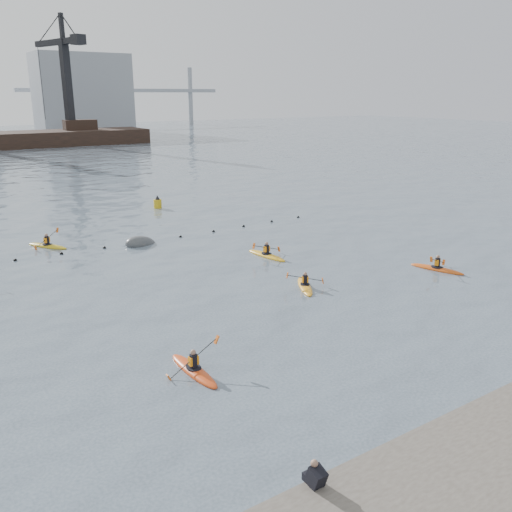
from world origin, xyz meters
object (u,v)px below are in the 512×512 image
object	(u,v)px
kayaker_3	(267,255)
mooring_buoy	(141,244)
kayaker_0	(194,369)
kayaker_5	(47,245)
kayaker_1	(305,286)
nav_buoy	(158,204)
kayaker_4	(437,268)

from	to	relation	value
kayaker_3	mooring_buoy	distance (m)	9.84
kayaker_0	mooring_buoy	xyz separation A→B (m)	(5.59, 19.49, -0.11)
kayaker_5	kayaker_1	bearing A→B (deg)	-91.91
kayaker_3	nav_buoy	xyz separation A→B (m)	(0.47, 19.55, 0.32)
kayaker_1	nav_buoy	size ratio (longest dim) A/B	2.21
kayaker_0	kayaker_1	distance (m)	11.31
kayaker_0	kayaker_4	size ratio (longest dim) A/B	0.98
kayaker_3	kayaker_5	size ratio (longest dim) A/B	1.10
mooring_buoy	kayaker_5	bearing A→B (deg)	152.66
kayaker_0	nav_buoy	world-z (taller)	kayaker_0
kayaker_4	kayaker_5	size ratio (longest dim) A/B	1.05
kayaker_3	mooring_buoy	world-z (taller)	kayaker_3
kayaker_5	mooring_buoy	distance (m)	6.72
kayaker_1	nav_buoy	distance (m)	26.00
kayaker_0	nav_buoy	distance (m)	33.54
nav_buoy	kayaker_1	bearing A→B (deg)	-94.75
kayaker_4	mooring_buoy	xyz separation A→B (m)	(-13.38, 16.22, -0.11)
kayaker_0	kayaker_3	size ratio (longest dim) A/B	0.94
kayaker_4	mooring_buoy	distance (m)	21.02
kayaker_0	kayaker_3	xyz separation A→B (m)	(11.64, 11.74, 0.01)
kayaker_0	nav_buoy	size ratio (longest dim) A/B	2.43
kayaker_0	mooring_buoy	distance (m)	20.28
kayaker_4	nav_buoy	bearing A→B (deg)	-93.52
kayaker_4	kayaker_1	bearing A→B (deg)	-30.41
kayaker_1	kayaker_4	size ratio (longest dim) A/B	0.89
kayaker_3	kayaker_4	size ratio (longest dim) A/B	1.05
kayaker_4	kayaker_0	bearing A→B (deg)	-7.48
kayaker_1	mooring_buoy	bearing A→B (deg)	135.89
kayaker_3	kayaker_5	xyz separation A→B (m)	(-12.02, 10.85, -0.00)
kayaker_3	mooring_buoy	bearing A→B (deg)	120.33
kayaker_4	kayaker_5	world-z (taller)	kayaker_5
kayaker_4	nav_buoy	xyz separation A→B (m)	(-6.86, 28.01, 0.33)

